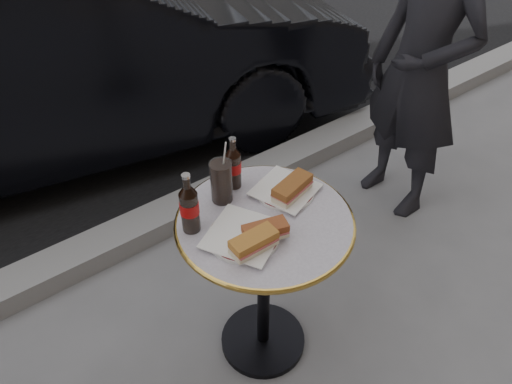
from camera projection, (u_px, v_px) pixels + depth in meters
ground at (263, 341)px, 2.18m from camera, size 80.00×80.00×0.00m
curb at (161, 220)px, 2.69m from camera, size 40.00×0.20×0.12m
bistro_table at (264, 288)px, 1.94m from camera, size 0.62×0.62×0.73m
plate_left at (244, 236)px, 1.63m from camera, size 0.30×0.30×0.01m
plate_right at (285, 191)px, 1.81m from camera, size 0.24×0.24×0.01m
sandwich_left_a at (254, 243)px, 1.56m from camera, size 0.16×0.07×0.05m
sandwich_left_b at (265, 232)px, 1.60m from camera, size 0.16×0.11×0.05m
sandwich_right at (292, 189)px, 1.76m from camera, size 0.18×0.11×0.06m
cola_bottle_left at (189, 203)px, 1.59m from camera, size 0.08×0.08×0.23m
cola_bottle_right at (233, 163)px, 1.77m from camera, size 0.06×0.06×0.21m
cola_glass at (221, 181)px, 1.73m from camera, size 0.08×0.08×0.16m
parked_car at (51, 53)px, 2.94m from camera, size 2.06×4.02×1.26m
pedestrian at (421, 71)px, 2.41m from camera, size 0.39×0.59×1.59m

